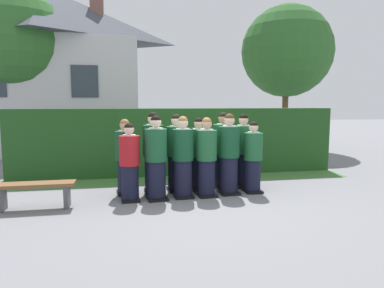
{
  "coord_description": "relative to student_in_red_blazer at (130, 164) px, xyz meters",
  "views": [
    {
      "loc": [
        -1.32,
        -6.78,
        1.89
      ],
      "look_at": [
        0.0,
        0.27,
        1.05
      ],
      "focal_mm": 32.2,
      "sensor_mm": 36.0,
      "label": 1
    }
  ],
  "objects": [
    {
      "name": "oak_tree_right",
      "position": [
        6.35,
        6.55,
        3.25
      ],
      "size": [
        3.64,
        3.64,
        5.8
      ],
      "color": "brown",
      "rests_on": "ground"
    },
    {
      "name": "student_rear_row_5",
      "position": [
        2.55,
        0.7,
        0.07
      ],
      "size": [
        0.43,
        0.5,
        1.66
      ],
      "color": "black",
      "rests_on": "ground"
    },
    {
      "name": "student_rear_row_3",
      "position": [
        1.49,
        0.6,
        0.03
      ],
      "size": [
        0.42,
        0.49,
        1.59
      ],
      "color": "black",
      "rests_on": "ground"
    },
    {
      "name": "student_front_row_4",
      "position": [
        2.05,
        0.17,
        0.08
      ],
      "size": [
        0.44,
        0.5,
        1.69
      ],
      "color": "black",
      "rests_on": "ground"
    },
    {
      "name": "student_front_row_2",
      "position": [
        1.06,
        0.07,
        0.06
      ],
      "size": [
        0.43,
        0.48,
        1.65
      ],
      "color": "black",
      "rests_on": "ground"
    },
    {
      "name": "student_rear_row_2",
      "position": [
        1.0,
        0.6,
        0.07
      ],
      "size": [
        0.43,
        0.53,
        1.67
      ],
      "color": "black",
      "rests_on": "ground"
    },
    {
      "name": "student_front_row_1",
      "position": [
        0.51,
        0.0,
        0.07
      ],
      "size": [
        0.45,
        0.55,
        1.67
      ],
      "color": "black",
      "rests_on": "ground"
    },
    {
      "name": "hedge",
      "position": [
        1.3,
        2.44,
        0.16
      ],
      "size": [
        8.56,
        0.7,
        1.76
      ],
      "color": "#214C1E",
      "rests_on": "ground"
    },
    {
      "name": "ground_plane",
      "position": [
        1.3,
        0.08,
        -0.72
      ],
      "size": [
        60.0,
        60.0,
        0.0
      ],
      "primitive_type": "plane",
      "color": "slate"
    },
    {
      "name": "school_building_main",
      "position": [
        -2.92,
        7.79,
        2.49
      ],
      "size": [
        6.96,
        4.22,
        6.25
      ],
      "color": "silver",
      "rests_on": "ground"
    },
    {
      "name": "student_rear_row_0",
      "position": [
        -0.08,
        0.52,
        0.03
      ],
      "size": [
        0.41,
        0.49,
        1.58
      ],
      "color": "black",
      "rests_on": "ground"
    },
    {
      "name": "student_rear_row_4",
      "position": [
        2.06,
        0.68,
        0.09
      ],
      "size": [
        0.46,
        0.54,
        1.7
      ],
      "color": "black",
      "rests_on": "ground"
    },
    {
      "name": "wooden_bench",
      "position": [
        -1.69,
        -0.25,
        -0.37
      ],
      "size": [
        1.4,
        0.37,
        0.48
      ],
      "color": "brown",
      "rests_on": "ground"
    },
    {
      "name": "student_front_row_5",
      "position": [
        2.59,
        0.18,
        -0.0
      ],
      "size": [
        0.4,
        0.48,
        1.52
      ],
      "color": "black",
      "rests_on": "ground"
    },
    {
      "name": "student_in_red_blazer",
      "position": [
        0.0,
        0.0,
        0.0
      ],
      "size": [
        0.4,
        0.46,
        1.52
      ],
      "color": "black",
      "rests_on": "ground"
    },
    {
      "name": "lawn_strip",
      "position": [
        1.3,
        1.64,
        -0.72
      ],
      "size": [
        8.56,
        0.9,
        0.01
      ],
      "primitive_type": "cube",
      "color": "#477A38",
      "rests_on": "ground"
    },
    {
      "name": "oak_tree_left",
      "position": [
        -3.83,
        6.87,
        3.3
      ],
      "size": [
        3.69,
        3.69,
        5.87
      ],
      "color": "brown",
      "rests_on": "ground"
    },
    {
      "name": "student_rear_row_1",
      "position": [
        0.5,
        0.55,
        0.1
      ],
      "size": [
        0.45,
        0.53,
        1.72
      ],
      "color": "black",
      "rests_on": "ground"
    },
    {
      "name": "student_front_row_3",
      "position": [
        1.55,
        0.07,
        0.05
      ],
      "size": [
        0.42,
        0.49,
        1.62
      ],
      "color": "black",
      "rests_on": "ground"
    }
  ]
}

